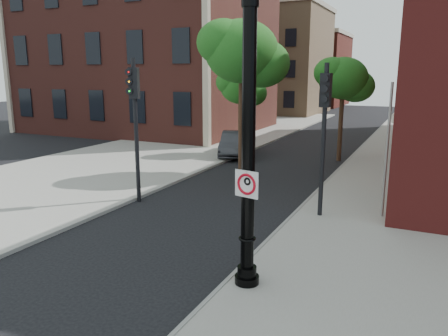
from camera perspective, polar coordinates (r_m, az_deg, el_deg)
The scene contains 16 objects.
ground at distance 11.00m, azimuth -11.09°, elevation -14.02°, with size 120.00×120.00×0.00m, color black.
sidewalk_right at distance 18.48m, azimuth 24.52°, elevation -3.78°, with size 8.00×60.00×0.12m, color gray.
sidewalk_left at distance 30.27m, azimuth -4.69°, elevation 3.24°, with size 10.00×50.00×0.12m, color gray.
curb_edge at distance 18.90m, azimuth 12.49°, elevation -2.57°, with size 0.10×60.00×0.14m, color gray.
victorian_building at distance 38.88m, azimuth -9.71°, elevation 17.97°, with size 18.60×14.60×17.95m.
bg_building_tan_a at distance 54.90m, azimuth 6.41°, elevation 13.52°, with size 12.00×12.00×12.00m, color #997753.
bg_building_red at distance 68.26m, azimuth 10.33°, elevation 12.32°, with size 12.00×12.00×10.00m, color #5E1F16.
lamppost at distance 9.41m, azimuth 3.20°, elevation 1.45°, with size 0.56×0.56×6.65m.
no_parking_sign at distance 9.37m, azimuth 2.98°, elevation -2.08°, with size 0.59×0.16×0.59m.
parked_car at distance 25.90m, azimuth 1.45°, elevation 3.21°, with size 1.52×4.37×1.44m, color #2B2B30.
traffic_signal_left at distance 16.46m, azimuth -11.59°, elevation 7.83°, with size 0.42×0.47×5.36m.
traffic_signal_right at distance 14.54m, azimuth 12.98°, elevation 6.63°, with size 0.34×0.43×5.15m.
utility_pole at distance 15.19m, azimuth 20.49°, elevation 1.85°, with size 0.09×0.09×4.56m, color #999999.
street_tree_a at distance 20.79m, azimuth 2.49°, elevation 14.78°, with size 4.01×3.63×7.23m.
street_tree_b at distance 25.97m, azimuth 2.25°, elevation 10.44°, with size 2.79×2.53×5.03m.
street_tree_c at distance 24.90m, azimuth 15.40°, elevation 11.09°, with size 3.14×2.84×5.67m.
Camera 1 is at (6.00, -7.85, 4.85)m, focal length 35.00 mm.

